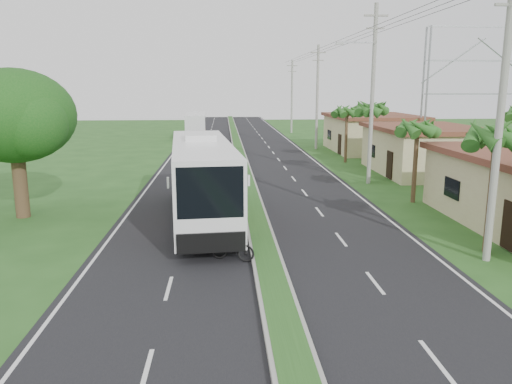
{
  "coord_description": "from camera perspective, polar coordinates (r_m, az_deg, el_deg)",
  "views": [
    {
      "loc": [
        -1.62,
        -15.75,
        6.55
      ],
      "look_at": [
        -0.13,
        6.92,
        1.8
      ],
      "focal_mm": 35.0,
      "sensor_mm": 36.0,
      "label": 1
    }
  ],
  "objects": [
    {
      "name": "palm_verge_d",
      "position": [
        45.13,
        10.37,
        9.08
      ],
      "size": [
        2.4,
        2.4,
        5.25
      ],
      "color": "#473321",
      "rests_on": "ground"
    },
    {
      "name": "lane_edge_right",
      "position": [
        37.28,
        9.19,
        1.54
      ],
      "size": [
        0.12,
        160.0,
        0.01
      ],
      "primitive_type": "cube",
      "color": "silver",
      "rests_on": "ground"
    },
    {
      "name": "shop_mid",
      "position": [
        41.12,
        18.65,
        4.64
      ],
      "size": [
        7.6,
        10.6,
        3.67
      ],
      "color": "tan",
      "rests_on": "ground"
    },
    {
      "name": "median_strip",
      "position": [
        36.36,
        -1.16,
        1.6
      ],
      "size": [
        1.2,
        160.0,
        0.18
      ],
      "color": "gray",
      "rests_on": "ground"
    },
    {
      "name": "lane_edge_left",
      "position": [
        36.7,
        -11.67,
        1.28
      ],
      "size": [
        0.12,
        160.0,
        0.01
      ],
      "primitive_type": "cube",
      "color": "silver",
      "rests_on": "ground"
    },
    {
      "name": "utility_pole_c",
      "position": [
        54.7,
        7.02,
        10.81
      ],
      "size": [
        1.6,
        0.28,
        11.0
      ],
      "color": "gray",
      "rests_on": "ground"
    },
    {
      "name": "ground",
      "position": [
        17.13,
        1.97,
        -10.68
      ],
      "size": [
        180.0,
        180.0,
        0.0
      ],
      "primitive_type": "plane",
      "color": "#244D1C",
      "rests_on": "ground"
    },
    {
      "name": "coach_bus_main",
      "position": [
        24.97,
        -6.2,
        2.05
      ],
      "size": [
        3.89,
        13.38,
        4.26
      ],
      "rotation": [
        0.0,
        0.0,
        0.09
      ],
      "color": "white",
      "rests_on": "ground"
    },
    {
      "name": "motorcyclist",
      "position": [
        19.2,
        -2.76,
        -5.7
      ],
      "size": [
        1.87,
        1.18,
        2.2
      ],
      "rotation": [
        0.0,
        0.0,
        -0.4
      ],
      "color": "black",
      "rests_on": "ground"
    },
    {
      "name": "palm_verge_b",
      "position": [
        29.94,
        17.98,
        7.04
      ],
      "size": [
        2.4,
        2.4,
        5.05
      ],
      "color": "#473321",
      "rests_on": "ground"
    },
    {
      "name": "shop_far",
      "position": [
        54.25,
        13.07,
        6.62
      ],
      "size": [
        8.6,
        11.6,
        3.82
      ],
      "color": "tan",
      "rests_on": "ground"
    },
    {
      "name": "shade_tree",
      "position": [
        27.86,
        -26.13,
        7.49
      ],
      "size": [
        6.3,
        6.0,
        7.54
      ],
      "color": "#473321",
      "rests_on": "ground"
    },
    {
      "name": "utility_pole_b",
      "position": [
        35.22,
        13.12,
        11.03
      ],
      "size": [
        3.2,
        0.28,
        12.0
      ],
      "color": "gray",
      "rests_on": "ground"
    },
    {
      "name": "palm_verge_c",
      "position": [
        36.3,
        13.09,
        9.26
      ],
      "size": [
        2.4,
        2.4,
        5.85
      ],
      "color": "#473321",
      "rests_on": "ground"
    },
    {
      "name": "coach_bus_far",
      "position": [
        66.54,
        -6.9,
        7.68
      ],
      "size": [
        2.85,
        11.31,
        3.27
      ],
      "rotation": [
        0.0,
        0.0,
        0.04
      ],
      "color": "white",
      "rests_on": "ground"
    },
    {
      "name": "utility_pole_a",
      "position": [
        20.45,
        26.18,
        8.16
      ],
      "size": [
        1.6,
        0.28,
        11.0
      ],
      "color": "gray",
      "rests_on": "ground"
    },
    {
      "name": "palm_verge_a",
      "position": [
        21.62,
        25.81,
        5.84
      ],
      "size": [
        2.4,
        2.4,
        5.45
      ],
      "color": "#473321",
      "rests_on": "ground"
    },
    {
      "name": "road_asphalt",
      "position": [
        36.38,
        -1.16,
        1.45
      ],
      "size": [
        14.0,
        160.0,
        0.02
      ],
      "primitive_type": "cube",
      "color": "black",
      "rests_on": "ground"
    },
    {
      "name": "billboard_lattice",
      "position": [
        51.48,
        24.02,
        11.12
      ],
      "size": [
        10.18,
        1.18,
        12.07
      ],
      "color": "gray",
      "rests_on": "ground"
    },
    {
      "name": "utility_pole_d",
      "position": [
        74.45,
        4.12,
        10.91
      ],
      "size": [
        1.6,
        0.28,
        10.5
      ],
      "color": "gray",
      "rests_on": "ground"
    }
  ]
}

